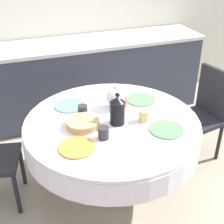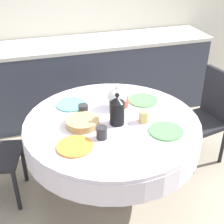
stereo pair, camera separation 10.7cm
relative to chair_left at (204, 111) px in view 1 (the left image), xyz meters
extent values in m
plane|color=#9E937F|center=(-1.03, -0.20, -0.51)|extent=(12.00, 12.00, 0.00)
cube|color=silver|center=(-1.03, 1.58, 0.79)|extent=(7.00, 0.05, 2.60)
cube|color=#383D4C|center=(-1.03, 1.24, -0.06)|extent=(3.20, 0.60, 0.90)
cube|color=beige|center=(-1.03, 1.24, 0.41)|extent=(3.24, 0.64, 0.04)
cylinder|color=brown|center=(-1.03, -0.20, -0.49)|extent=(0.44, 0.44, 0.04)
cylinder|color=brown|center=(-1.03, -0.20, -0.23)|extent=(0.11, 0.11, 0.48)
cylinder|color=silver|center=(-1.03, -0.20, 0.10)|extent=(1.41, 1.41, 0.18)
cylinder|color=silver|center=(-1.03, -0.20, 0.20)|extent=(1.40, 1.40, 0.03)
cube|color=black|center=(-0.08, -0.02, -0.08)|extent=(0.47, 0.47, 0.04)
cube|color=black|center=(0.10, 0.02, 0.18)|extent=(0.11, 0.38, 0.48)
cylinder|color=black|center=(-0.22, -0.22, -0.31)|extent=(0.04, 0.04, 0.41)
cylinder|color=black|center=(-0.28, 0.12, -0.31)|extent=(0.04, 0.04, 0.41)
cylinder|color=black|center=(0.13, -0.15, -0.31)|extent=(0.04, 0.04, 0.41)
cylinder|color=black|center=(0.06, 0.19, -0.31)|extent=(0.04, 0.04, 0.41)
cylinder|color=black|center=(-1.77, 0.14, -0.31)|extent=(0.04, 0.04, 0.41)
cylinder|color=black|center=(-1.84, -0.20, -0.31)|extent=(0.04, 0.04, 0.41)
cylinder|color=orange|center=(-1.38, -0.46, 0.23)|extent=(0.26, 0.26, 0.01)
cylinder|color=#28282D|center=(-1.17, -0.41, 0.27)|extent=(0.08, 0.08, 0.09)
cylinder|color=#5BA85B|center=(-0.69, -0.47, 0.23)|extent=(0.26, 0.26, 0.01)
cylinder|color=#DBB766|center=(-0.79, -0.29, 0.27)|extent=(0.08, 0.08, 0.09)
cylinder|color=#60BCB7|center=(-1.29, 0.15, 0.23)|extent=(0.26, 0.26, 0.01)
cylinder|color=#28282D|center=(-1.23, -0.04, 0.27)|extent=(0.08, 0.08, 0.09)
cylinder|color=#5BA85B|center=(-0.67, 0.04, 0.23)|extent=(0.26, 0.26, 0.01)
cylinder|color=#CC4C3D|center=(-0.87, -0.01, 0.27)|extent=(0.08, 0.08, 0.09)
cylinder|color=black|center=(-1.00, -0.25, 0.31)|extent=(0.12, 0.12, 0.19)
cone|color=black|center=(-1.00, -0.25, 0.43)|extent=(0.11, 0.11, 0.04)
sphere|color=black|center=(-1.00, -0.25, 0.47)|extent=(0.04, 0.04, 0.04)
cylinder|color=white|center=(-0.93, 0.00, 0.23)|extent=(0.09, 0.09, 0.01)
sphere|color=white|center=(-0.93, 0.00, 0.31)|extent=(0.17, 0.17, 0.17)
cylinder|color=white|center=(-0.83, 0.00, 0.32)|extent=(0.10, 0.03, 0.06)
sphere|color=white|center=(-0.93, 0.00, 0.41)|extent=(0.04, 0.04, 0.04)
cylinder|color=tan|center=(-1.27, -0.20, 0.25)|extent=(0.26, 0.26, 0.06)
camera|label=1|loc=(-1.75, -2.18, 1.52)|focal=50.00mm
camera|label=2|loc=(-1.65, -2.22, 1.52)|focal=50.00mm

